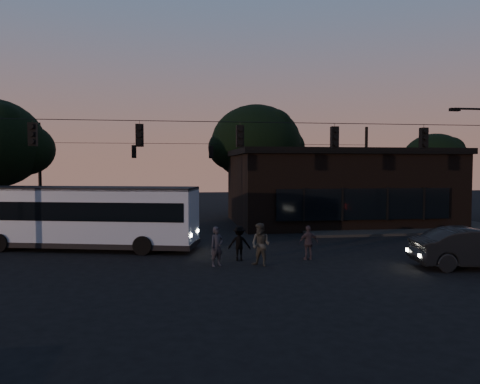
{
  "coord_description": "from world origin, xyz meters",
  "views": [
    {
      "loc": [
        -3.09,
        -17.22,
        4.14
      ],
      "look_at": [
        0.0,
        4.0,
        3.0
      ],
      "focal_mm": 35.0,
      "sensor_mm": 36.0,
      "label": 1
    }
  ],
  "objects": [
    {
      "name": "ground",
      "position": [
        0.0,
        0.0,
        0.0
      ],
      "size": [
        120.0,
        120.0,
        0.0
      ],
      "primitive_type": "plane",
      "color": "black",
      "rests_on": "ground"
    },
    {
      "name": "sidewalk_far_right",
      "position": [
        12.0,
        14.0,
        0.07
      ],
      "size": [
        14.0,
        10.0,
        0.15
      ],
      "primitive_type": "cube",
      "color": "black",
      "rests_on": "ground"
    },
    {
      "name": "building",
      "position": [
        9.0,
        15.97,
        2.71
      ],
      "size": [
        15.4,
        10.41,
        5.4
      ],
      "color": "black",
      "rests_on": "ground"
    },
    {
      "name": "tree_behind",
      "position": [
        4.0,
        22.0,
        6.19
      ],
      "size": [
        7.6,
        7.6,
        9.43
      ],
      "color": "black",
      "rests_on": "ground"
    },
    {
      "name": "tree_right",
      "position": [
        18.0,
        18.0,
        4.63
      ],
      "size": [
        5.2,
        5.2,
        6.86
      ],
      "color": "black",
      "rests_on": "ground"
    },
    {
      "name": "signal_rig_near",
      "position": [
        0.0,
        4.0,
        4.45
      ],
      "size": [
        26.24,
        0.3,
        7.5
      ],
      "color": "black",
      "rests_on": "ground"
    },
    {
      "name": "signal_rig_far",
      "position": [
        0.0,
        20.0,
        4.2
      ],
      "size": [
        26.24,
        0.3,
        7.5
      ],
      "color": "black",
      "rests_on": "ground"
    },
    {
      "name": "bus",
      "position": [
        -7.4,
        7.09,
        1.77
      ],
      "size": [
        11.47,
        5.31,
        3.15
      ],
      "rotation": [
        0.0,
        0.0,
        -0.25
      ],
      "color": "#92A1BA",
      "rests_on": "ground"
    },
    {
      "name": "car",
      "position": [
        9.18,
        0.15,
        0.83
      ],
      "size": [
        5.21,
        2.38,
        1.66
      ],
      "primitive_type": "imported",
      "rotation": [
        0.0,
        0.0,
        1.44
      ],
      "color": "black",
      "rests_on": "ground"
    },
    {
      "name": "pedestrian_a",
      "position": [
        -1.26,
        2.1,
        0.83
      ],
      "size": [
        0.72,
        0.64,
        1.66
      ],
      "primitive_type": "imported",
      "rotation": [
        0.0,
        0.0,
        0.49
      ],
      "color": "black",
      "rests_on": "ground"
    },
    {
      "name": "pedestrian_b",
      "position": [
        0.57,
        1.86,
        0.9
      ],
      "size": [
        1.11,
        1.09,
        1.8
      ],
      "primitive_type": "imported",
      "rotation": [
        0.0,
        0.0,
        -0.75
      ],
      "color": "#2E2F2B",
      "rests_on": "ground"
    },
    {
      "name": "pedestrian_c",
      "position": [
        2.93,
        2.84,
        0.77
      ],
      "size": [
        0.94,
        0.47,
        1.55
      ],
      "primitive_type": "imported",
      "rotation": [
        0.0,
        0.0,
        3.25
      ],
      "color": "#30272E",
      "rests_on": "ground"
    },
    {
      "name": "pedestrian_d",
      "position": [
        -0.16,
        3.12,
        0.77
      ],
      "size": [
        1.09,
        0.76,
        1.54
      ],
      "primitive_type": "imported",
      "rotation": [
        0.0,
        0.0,
        2.94
      ],
      "color": "black",
      "rests_on": "ground"
    }
  ]
}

